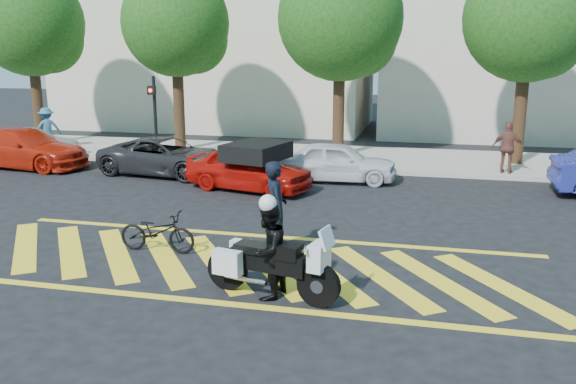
% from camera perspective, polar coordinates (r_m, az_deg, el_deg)
% --- Properties ---
extents(ground, '(90.00, 90.00, 0.00)m').
position_cam_1_polar(ground, '(12.29, -4.13, -6.79)').
color(ground, black).
rests_on(ground, ground).
extents(sidewalk, '(60.00, 5.00, 0.15)m').
position_cam_1_polar(sidewalk, '(23.62, 4.67, 3.24)').
color(sidewalk, '#9E998E').
rests_on(sidewalk, ground).
extents(crosswalk, '(12.33, 4.00, 0.01)m').
position_cam_1_polar(crosswalk, '(12.30, -4.30, -6.75)').
color(crosswalk, yellow).
rests_on(crosswalk, ground).
extents(building_left, '(16.00, 8.00, 10.00)m').
position_cam_1_polar(building_left, '(34.01, -6.57, 14.64)').
color(building_left, beige).
rests_on(building_left, ground).
extents(building_right, '(16.00, 8.00, 11.00)m').
position_cam_1_polar(building_right, '(32.47, 23.97, 14.55)').
color(building_right, beige).
rests_on(building_right, ground).
extents(tree_far_left, '(4.40, 4.40, 7.41)m').
position_cam_1_polar(tree_far_left, '(28.30, -22.68, 14.07)').
color(tree_far_left, black).
rests_on(tree_far_left, ground).
extents(tree_left, '(4.20, 4.20, 7.26)m').
position_cam_1_polar(tree_left, '(25.10, -10.12, 14.96)').
color(tree_left, black).
rests_on(tree_left, ground).
extents(tree_center, '(4.60, 4.60, 7.56)m').
position_cam_1_polar(tree_center, '(23.31, 5.26, 15.49)').
color(tree_center, black).
rests_on(tree_center, ground).
extents(tree_right, '(4.40, 4.40, 7.41)m').
position_cam_1_polar(tree_right, '(23.27, 21.84, 14.50)').
color(tree_right, black).
rests_on(tree_right, ground).
extents(signal_pole, '(0.28, 0.43, 3.20)m').
position_cam_1_polar(signal_pole, '(23.14, -12.40, 7.37)').
color(signal_pole, black).
rests_on(signal_pole, ground).
extents(officer_bike, '(0.72, 0.85, 1.97)m').
position_cam_1_polar(officer_bike, '(12.64, -1.16, -1.49)').
color(officer_bike, black).
rests_on(officer_bike, ground).
extents(bicycle, '(1.67, 0.58, 0.88)m').
position_cam_1_polar(bicycle, '(13.18, -12.14, -3.64)').
color(bicycle, black).
rests_on(bicycle, ground).
extents(police_motorcycle, '(2.49, 1.04, 1.11)m').
position_cam_1_polar(police_motorcycle, '(10.55, -1.76, -6.76)').
color(police_motorcycle, black).
rests_on(police_motorcycle, ground).
extents(officer_moto, '(0.80, 0.94, 1.69)m').
position_cam_1_polar(officer_moto, '(10.46, -1.87, -5.51)').
color(officer_moto, black).
rests_on(officer_moto, ground).
extents(red_convertible, '(4.19, 2.49, 1.34)m').
position_cam_1_polar(red_convertible, '(18.40, -3.69, 2.21)').
color(red_convertible, '#AE0E08').
rests_on(red_convertible, ground).
extents(parked_far_left, '(3.71, 1.70, 1.18)m').
position_cam_1_polar(parked_far_left, '(25.43, -23.01, 4.11)').
color(parked_far_left, '#A0A2A7').
rests_on(parked_far_left, ground).
extents(parked_left, '(4.96, 2.36, 1.40)m').
position_cam_1_polar(parked_left, '(23.83, -23.44, 3.78)').
color(parked_left, red).
rests_on(parked_left, ground).
extents(parked_mid_left, '(4.75, 2.65, 1.26)m').
position_cam_1_polar(parked_mid_left, '(21.04, -11.40, 3.29)').
color(parked_mid_left, black).
rests_on(parked_mid_left, ground).
extents(parked_mid_right, '(3.87, 1.76, 1.29)m').
position_cam_1_polar(parked_mid_right, '(19.64, 4.64, 2.84)').
color(parked_mid_right, silver).
rests_on(parked_mid_right, ground).
extents(pedestrian_left, '(1.21, 1.21, 1.69)m').
position_cam_1_polar(pedestrian_left, '(26.94, -21.61, 5.58)').
color(pedestrian_left, '#32678A').
rests_on(pedestrian_left, sidewalk).
extents(pedestrian_right, '(1.07, 0.61, 1.71)m').
position_cam_1_polar(pedestrian_right, '(21.37, 19.89, 3.93)').
color(pedestrian_right, brown).
rests_on(pedestrian_right, sidewalk).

